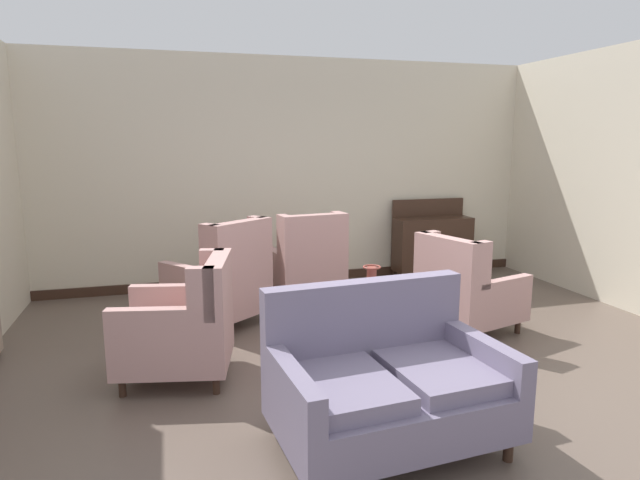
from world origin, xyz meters
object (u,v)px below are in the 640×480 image
Objects in this scene: armchair_foreground_right at (305,268)px; armchair_near_window at (223,282)px; coffee_table at (365,317)px; settee at (386,383)px; sideboard at (432,243)px; armchair_beside_settee at (465,292)px; side_table at (444,285)px; armchair_back_corner at (184,327)px; porcelain_vase at (371,291)px.

armchair_near_window is at bearing 12.53° from armchair_foreground_right.
coffee_table is 1.35m from settee.
sideboard is at bearing 52.03° from coffee_table.
armchair_foreground_right is 1.03× the size of sideboard.
armchair_near_window is at bearing 52.61° from armchair_beside_settee.
settee is 1.32× the size of armchair_foreground_right.
sideboard reaches higher than side_table.
armchair_near_window is 1.18× the size of armchair_back_corner.
armchair_back_corner is at bearing -167.03° from side_table.
porcelain_vase is 1.35m from settee.
side_table reaches higher than coffee_table.
coffee_table is at bearing 101.41° from armchair_back_corner.
porcelain_vase is at bearing -38.04° from coffee_table.
armchair_near_window is 1.06× the size of armchair_foreground_right.
armchair_near_window is (-1.09, 1.24, 0.08)m from coffee_table.
armchair_foreground_right is at bearing 94.46° from coffee_table.
sideboard is (1.93, 2.47, 0.11)m from coffee_table.
porcelain_vase is 1.64m from armchair_foreground_right.
armchair_foreground_right is 1.56m from side_table.
settee is at bearing -107.14° from porcelain_vase.
armchair_foreground_right is at bearing 30.41° from armchair_beside_settee.
settee is 1.41× the size of armchair_beside_settee.
settee is 1.76m from armchair_back_corner.
armchair_back_corner is (-1.39, -1.57, -0.03)m from armchair_foreground_right.
armchair_beside_settee is at bearing -109.41° from sideboard.
sideboard is (1.89, 2.51, -0.14)m from porcelain_vase.
coffee_table is 0.57× the size of settee.
armchair_back_corner reaches higher than coffee_table.
armchair_back_corner is at bearing 80.91° from armchair_beside_settee.
porcelain_vase reaches higher than side_table.
sideboard is at bearing -164.15° from armchair_foreground_right.
armchair_back_corner is 2.69m from side_table.
side_table is (-0.07, 0.28, 0.01)m from armchair_beside_settee.
settee is 1.35× the size of sideboard.
settee is at bearing 77.98° from armchair_foreground_right.
armchair_foreground_right is (-0.16, 1.62, -0.16)m from porcelain_vase.
settee reaches higher than coffee_table.
armchair_beside_settee reaches higher than porcelain_vase.
porcelain_vase is 0.34× the size of sideboard.
settee is (-0.35, -1.30, 0.02)m from coffee_table.
coffee_table is at bearing 141.96° from porcelain_vase.
armchair_back_corner reaches higher than side_table.
coffee_table is 1.59m from armchair_foreground_right.
armchair_near_window reaches higher than porcelain_vase.
porcelain_vase is at bearing -148.38° from side_table.
coffee_table is 1.23m from armchair_beside_settee.
armchair_beside_settee and armchair_back_corner have the same top height.
side_table is (2.62, 0.60, -0.01)m from armchair_back_corner.
porcelain_vase is 0.53× the size of side_table.
armchair_back_corner is (-1.56, 0.05, -0.19)m from porcelain_vase.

